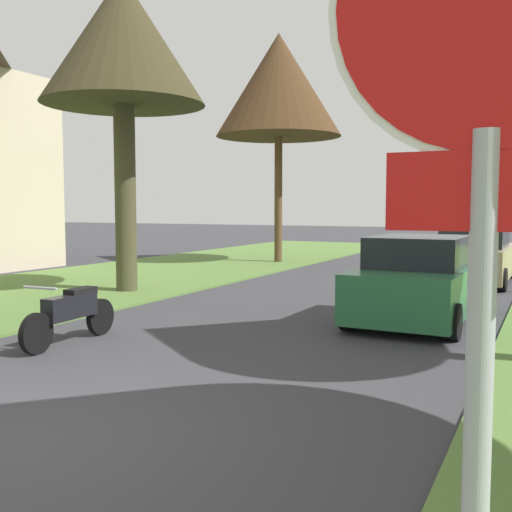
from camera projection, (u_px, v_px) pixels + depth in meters
ground_plane at (13, 440)px, 5.46m from camera, size 120.00×120.00×0.00m
stop_sign_near at (486, 170)px, 1.47m from camera, size 0.81×0.07×2.98m
street_tree_left_mid_a at (123, 44)px, 14.45m from camera, size 3.96×3.96×7.61m
street_tree_left_mid_b at (279, 86)px, 22.28m from camera, size 4.67×4.67×8.46m
parked_sedan_green at (421, 281)px, 11.29m from camera, size 2.02×4.44×1.57m
parked_sedan_tan at (475, 257)px, 16.79m from camera, size 2.02×4.44×1.57m
parked_motorcycle at (71, 313)px, 9.28m from camera, size 0.60×2.05×0.97m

